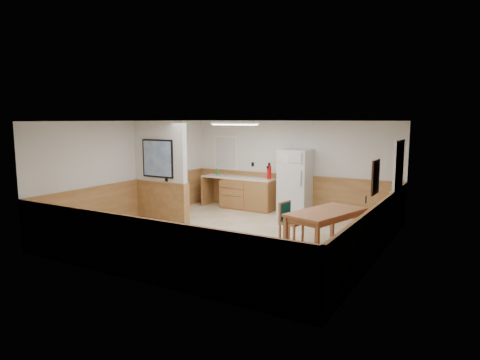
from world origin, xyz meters
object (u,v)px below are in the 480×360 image
Objects in this scene: dining_table at (326,215)px; fire_extinguisher at (269,172)px; soap_bottle at (217,172)px; refrigerator at (295,183)px; dining_chair at (288,219)px; dining_bench at (365,237)px.

fire_extinguisher is (-2.46, 2.47, 0.45)m from dining_table.
soap_bottle is (-1.71, 0.02, -0.10)m from fire_extinguisher.
dining_chair is at bearing -71.48° from refrigerator.
soap_bottle is at bearing 164.97° from dining_table.
fire_extinguisher is at bearing 132.58° from dining_chair.
dining_table is 3.51m from fire_extinguisher.
dining_bench is (2.47, -2.50, -0.53)m from refrigerator.
dining_table is 4.86m from soap_bottle.
dining_table is 0.83m from dining_chair.
soap_bottle is at bearing 154.51° from fire_extinguisher.
dining_chair is at bearing -36.44° from soap_bottle.
fire_extinguisher is at bearing 150.72° from dining_table.
fire_extinguisher reaches higher than dining_table.
dining_bench is 5.63m from soap_bottle.
dining_table is at bearing -56.50° from refrigerator.
soap_bottle is at bearing 159.72° from dining_bench.
fire_extinguisher is at bearing -0.76° from soap_bottle.
dining_bench is (0.80, -0.08, -0.31)m from dining_table.
fire_extinguisher reaches higher than soap_bottle.
soap_bottle is (-3.35, 2.48, 0.50)m from dining_chair.
fire_extinguisher is (-0.79, 0.05, 0.23)m from refrigerator.
dining_table is (1.67, -2.42, -0.22)m from refrigerator.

